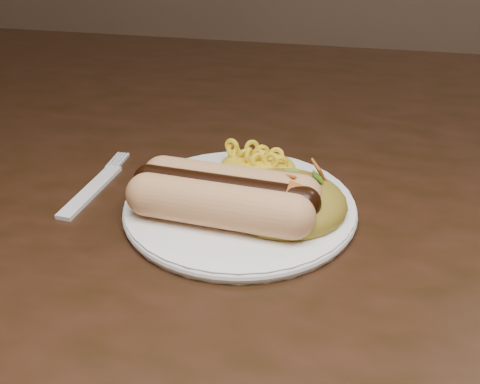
# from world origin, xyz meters

# --- Properties ---
(table) EXTENTS (1.60, 0.90, 0.75)m
(table) POSITION_xyz_m (0.00, 0.00, 0.66)
(table) COLOR black
(table) RESTS_ON floor
(plate) EXTENTS (0.26, 0.26, 0.01)m
(plate) POSITION_xyz_m (-0.11, -0.11, 0.76)
(plate) COLOR white
(plate) RESTS_ON table
(hotdog) EXTENTS (0.14, 0.08, 0.04)m
(hotdog) POSITION_xyz_m (-0.11, -0.13, 0.78)
(hotdog) COLOR #F69D6A
(hotdog) RESTS_ON plate
(mac_and_cheese) EXTENTS (0.09, 0.08, 0.03)m
(mac_and_cheese) POSITION_xyz_m (-0.10, -0.05, 0.77)
(mac_and_cheese) COLOR yellow
(mac_and_cheese) RESTS_ON plate
(sour_cream) EXTENTS (0.06, 0.06, 0.03)m
(sour_cream) POSITION_xyz_m (-0.17, -0.09, 0.78)
(sour_cream) COLOR white
(sour_cream) RESTS_ON plate
(taco_salad) EXTENTS (0.11, 0.10, 0.05)m
(taco_salad) POSITION_xyz_m (-0.07, -0.11, 0.78)
(taco_salad) COLOR #AE5F14
(taco_salad) RESTS_ON plate
(fork) EXTENTS (0.03, 0.15, 0.00)m
(fork) POSITION_xyz_m (-0.25, -0.10, 0.75)
(fork) COLOR silver
(fork) RESTS_ON table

